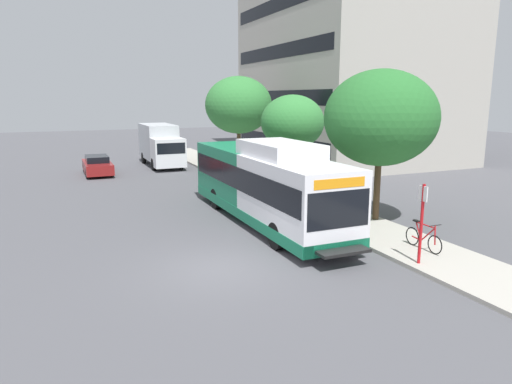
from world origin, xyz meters
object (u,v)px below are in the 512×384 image
object	(u,v)px
bus_stop_sign_pole	(422,218)
street_tree_near_stop	(381,118)
street_tree_far_block	(239,105)
bicycle_parked	(423,238)
transit_bus	(265,184)
box_truck_background	(160,144)
street_tree_mid_block	(292,122)
parked_car_far_lane	(97,165)

from	to	relation	value
bus_stop_sign_pole	street_tree_near_stop	bearing A→B (deg)	66.52
street_tree_far_block	street_tree_near_stop	bearing A→B (deg)	-88.64
street_tree_near_stop	bicycle_parked	bearing A→B (deg)	-104.94
bus_stop_sign_pole	bicycle_parked	world-z (taller)	bus_stop_sign_pole
bus_stop_sign_pole	transit_bus	bearing A→B (deg)	108.03
bus_stop_sign_pole	box_truck_background	distance (m)	26.03
box_truck_background	street_tree_far_block	bearing A→B (deg)	-49.25
transit_bus	box_truck_background	world-z (taller)	transit_bus
transit_bus	street_tree_far_block	world-z (taller)	street_tree_far_block
street_tree_near_stop	box_truck_background	world-z (taller)	street_tree_near_stop
transit_bus	street_tree_far_block	xyz separation A→B (m)	(4.11, 13.56, 3.13)
street_tree_near_stop	street_tree_mid_block	world-z (taller)	street_tree_near_stop
transit_bus	street_tree_mid_block	size ratio (longest dim) A/B	2.27
street_tree_near_stop	parked_car_far_lane	distance (m)	21.29
street_tree_far_block	box_truck_background	bearing A→B (deg)	130.75
street_tree_near_stop	street_tree_far_block	size ratio (longest dim) A/B	0.95
transit_bus	street_tree_far_block	bearing A→B (deg)	73.14
bus_stop_sign_pole	parked_car_far_lane	size ratio (longest dim) A/B	0.58
parked_car_far_lane	box_truck_background	size ratio (longest dim) A/B	0.64
bicycle_parked	street_tree_near_stop	bearing A→B (deg)	75.06
bicycle_parked	street_tree_near_stop	size ratio (longest dim) A/B	0.27
street_tree_near_stop	bus_stop_sign_pole	bearing A→B (deg)	-113.48
bicycle_parked	box_truck_background	size ratio (longest dim) A/B	0.25
box_truck_background	bicycle_parked	bearing A→B (deg)	-81.12
street_tree_far_block	box_truck_background	world-z (taller)	street_tree_far_block
street_tree_near_stop	street_tree_mid_block	bearing A→B (deg)	90.98
transit_bus	parked_car_far_lane	size ratio (longest dim) A/B	2.72
parked_car_far_lane	bicycle_parked	bearing A→B (deg)	-68.26
transit_bus	box_truck_background	size ratio (longest dim) A/B	1.75
bus_stop_sign_pole	box_truck_background	size ratio (longest dim) A/B	0.37
parked_car_far_lane	box_truck_background	world-z (taller)	box_truck_background
bus_stop_sign_pole	street_tree_mid_block	distance (m)	13.11
street_tree_mid_block	box_truck_background	distance (m)	14.19
street_tree_far_block	parked_car_far_lane	world-z (taller)	street_tree_far_block
street_tree_mid_block	street_tree_far_block	xyz separation A→B (m)	(-0.24, 7.82, 0.84)
bicycle_parked	parked_car_far_lane	xyz separation A→B (m)	(-8.94, 22.43, 0.10)
bicycle_parked	street_tree_near_stop	distance (m)	5.78
bus_stop_sign_pole	street_tree_near_stop	distance (m)	6.23
street_tree_near_stop	box_truck_background	distance (m)	21.58
street_tree_near_stop	street_tree_mid_block	size ratio (longest dim) A/B	1.19
parked_car_far_lane	street_tree_mid_block	bearing A→B (deg)	-47.29
box_truck_background	parked_car_far_lane	bearing A→B (deg)	-154.25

